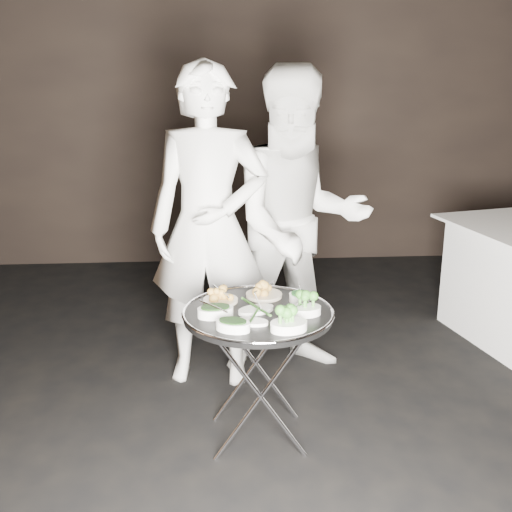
{
  "coord_description": "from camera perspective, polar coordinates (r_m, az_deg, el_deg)",
  "views": [
    {
      "loc": [
        -0.28,
        -2.56,
        1.9
      ],
      "look_at": [
        -0.07,
        0.52,
        0.95
      ],
      "focal_mm": 45.0,
      "sensor_mm": 36.0,
      "label": 1
    }
  ],
  "objects": [
    {
      "name": "floor",
      "position": [
        3.21,
        1.92,
        -19.74
      ],
      "size": [
        6.0,
        7.0,
        0.05
      ],
      "primitive_type": "cube",
      "color": "black",
      "rests_on": "ground"
    },
    {
      "name": "wall_back",
      "position": [
        6.1,
        -1.37,
        13.32
      ],
      "size": [
        6.0,
        0.05,
        3.0
      ],
      "primitive_type": "cube",
      "color": "black",
      "rests_on": "floor"
    },
    {
      "name": "tray_stand",
      "position": [
        3.3,
        0.18,
        -10.14
      ],
      "size": [
        0.47,
        0.4,
        0.69
      ],
      "rotation": [
        0.0,
        0.0,
        -0.06
      ],
      "color": "silver",
      "rests_on": "floor"
    },
    {
      "name": "serving_tray",
      "position": [
        3.17,
        0.19,
        -5.13
      ],
      "size": [
        0.75,
        0.75,
        0.04
      ],
      "color": "black",
      "rests_on": "tray_stand"
    },
    {
      "name": "potato_plate_a",
      "position": [
        3.29,
        -3.18,
        -3.63
      ],
      "size": [
        0.18,
        0.18,
        0.06
      ],
      "rotation": [
        0.0,
        0.0,
        0.22
      ],
      "color": "beige",
      "rests_on": "serving_tray"
    },
    {
      "name": "potato_plate_b",
      "position": [
        3.35,
        0.72,
        -3.14
      ],
      "size": [
        0.19,
        0.19,
        0.07
      ],
      "rotation": [
        0.0,
        0.0,
        -0.2
      ],
      "color": "beige",
      "rests_on": "serving_tray"
    },
    {
      "name": "greens_bowl",
      "position": [
        3.3,
        3.92,
        -3.56
      ],
      "size": [
        0.12,
        0.12,
        0.06
      ],
      "rotation": [
        0.0,
        0.0,
        -0.43
      ],
      "color": "silver",
      "rests_on": "serving_tray"
    },
    {
      "name": "asparagus_plate_a",
      "position": [
        3.16,
        -0.01,
        -4.69
      ],
      "size": [
        0.22,
        0.18,
        0.04
      ],
      "rotation": [
        0.0,
        0.0,
        0.47
      ],
      "color": "silver",
      "rests_on": "serving_tray"
    },
    {
      "name": "asparagus_plate_b",
      "position": [
        3.03,
        -0.38,
        -5.77
      ],
      "size": [
        0.18,
        0.13,
        0.03
      ],
      "rotation": [
        0.0,
        0.0,
        -0.3
      ],
      "color": "silver",
      "rests_on": "serving_tray"
    },
    {
      "name": "spinach_bowl_a",
      "position": [
        3.1,
        -3.63,
        -4.83
      ],
      "size": [
        0.19,
        0.14,
        0.07
      ],
      "rotation": [
        0.0,
        0.0,
        0.15
      ],
      "color": "silver",
      "rests_on": "serving_tray"
    },
    {
      "name": "spinach_bowl_b",
      "position": [
        2.95,
        -2.07,
        -6.05
      ],
      "size": [
        0.19,
        0.16,
        0.07
      ],
      "rotation": [
        0.0,
        0.0,
        -0.4
      ],
      "color": "silver",
      "rests_on": "serving_tray"
    },
    {
      "name": "broccoli_bowl_a",
      "position": [
        3.14,
        4.37,
        -4.69
      ],
      "size": [
        0.17,
        0.14,
        0.07
      ],
      "rotation": [
        0.0,
        0.0,
        0.14
      ],
      "color": "silver",
      "rests_on": "serving_tray"
    },
    {
      "name": "broccoli_bowl_b",
      "position": [
        2.95,
        2.94,
        -6.04
      ],
      "size": [
        0.19,
        0.16,
        0.07
      ],
      "rotation": [
        0.0,
        0.0,
        0.2
      ],
      "color": "silver",
      "rests_on": "serving_tray"
    },
    {
      "name": "serving_utensils",
      "position": [
        3.22,
        0.4,
        -3.61
      ],
      "size": [
        0.59,
        0.43,
        0.01
      ],
      "color": "silver",
      "rests_on": "serving_tray"
    },
    {
      "name": "waiter_left",
      "position": [
        3.77,
        -4.22,
        2.51
      ],
      "size": [
        0.75,
        0.54,
        1.91
      ],
      "primitive_type": "imported",
      "rotation": [
        0.0,
        0.0,
        -0.12
      ],
      "color": "white",
      "rests_on": "floor"
    },
    {
      "name": "waiter_right",
      "position": [
        3.89,
        3.8,
        2.79
      ],
      "size": [
        1.02,
        0.85,
        1.88
      ],
      "primitive_type": "imported",
      "rotation": [
        0.0,
        0.0,
        0.16
      ],
      "color": "white",
      "rests_on": "floor"
    }
  ]
}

